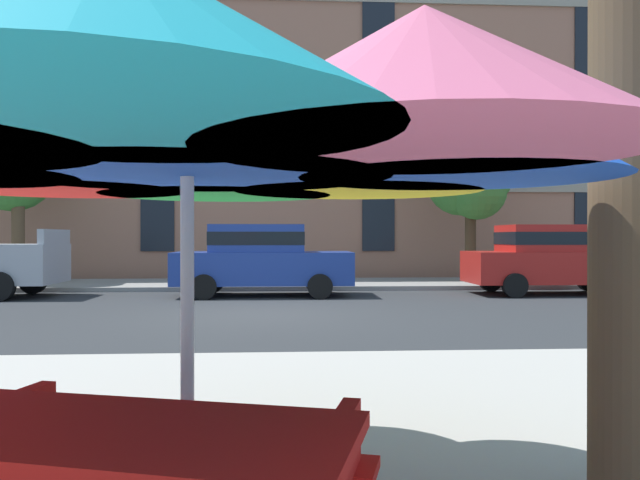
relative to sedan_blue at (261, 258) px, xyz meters
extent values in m
plane|color=#2D3033|center=(0.08, -3.70, -0.95)|extent=(120.00, 120.00, 0.00)
cube|color=gray|center=(0.08, 3.10, -0.89)|extent=(56.00, 3.60, 0.12)
cube|color=#A87056|center=(0.08, 11.30, 5.45)|extent=(44.34, 12.00, 12.80)
cube|color=#9E937F|center=(0.08, 5.26, 2.25)|extent=(43.46, 0.08, 0.36)
cube|color=#9E937F|center=(0.08, 5.26, 5.45)|extent=(43.46, 0.08, 0.36)
cube|color=black|center=(-3.61, 5.27, 5.85)|extent=(1.10, 0.06, 11.60)
cube|color=black|center=(3.78, 5.27, 5.85)|extent=(1.10, 0.06, 11.60)
cube|color=black|center=(11.17, 5.27, 5.85)|extent=(1.10, 0.06, 11.60)
cube|color=#A8AAB2|center=(-5.05, 0.00, 0.53)|extent=(0.16, 1.75, 0.36)
cylinder|color=black|center=(-5.94, 0.95, -0.61)|extent=(0.68, 0.22, 0.68)
cube|color=navy|center=(0.05, 0.00, -0.25)|extent=(4.40, 1.76, 0.80)
cube|color=navy|center=(-0.10, 0.00, 0.49)|extent=(2.30, 1.55, 0.68)
cube|color=black|center=(-0.10, 0.00, 0.49)|extent=(2.32, 1.57, 0.32)
cylinder|color=black|center=(1.42, 0.88, -0.65)|extent=(0.60, 0.22, 0.60)
cylinder|color=black|center=(1.42, -0.88, -0.65)|extent=(0.60, 0.22, 0.60)
cylinder|color=black|center=(-1.31, 0.88, -0.65)|extent=(0.60, 0.22, 0.60)
cylinder|color=black|center=(-1.31, -0.88, -0.65)|extent=(0.60, 0.22, 0.60)
cube|color=#B21E19|center=(7.50, 0.00, -0.25)|extent=(4.40, 1.76, 0.80)
cube|color=#B21E19|center=(7.35, 0.00, 0.49)|extent=(2.30, 1.55, 0.68)
cube|color=black|center=(7.35, 0.00, 0.49)|extent=(2.32, 1.57, 0.32)
cylinder|color=black|center=(8.87, 0.88, -0.65)|extent=(0.60, 0.22, 0.60)
cylinder|color=black|center=(8.87, -0.88, -0.65)|extent=(0.60, 0.22, 0.60)
cylinder|color=black|center=(6.14, 0.88, -0.65)|extent=(0.60, 0.22, 0.60)
cylinder|color=black|center=(6.14, -0.88, -0.65)|extent=(0.60, 0.22, 0.60)
cylinder|color=brown|center=(-7.21, 3.10, 0.37)|extent=(0.36, 0.36, 2.64)
sphere|color=#387F33|center=(-7.40, 3.00, 3.00)|extent=(2.08, 2.08, 2.08)
sphere|color=#387F33|center=(-7.50, 3.32, 2.56)|extent=(2.55, 2.55, 2.55)
sphere|color=#387F33|center=(-7.12, 3.30, 2.58)|extent=(1.97, 1.97, 1.97)
cylinder|color=#4C3823|center=(6.18, 2.78, 0.09)|extent=(0.33, 0.33, 2.08)
sphere|color=#387F33|center=(6.31, 2.55, 1.91)|extent=(1.75, 1.75, 1.75)
sphere|color=#387F33|center=(6.44, 3.09, 2.48)|extent=(2.28, 2.28, 2.28)
sphere|color=#387F33|center=(5.90, 2.89, 2.44)|extent=(2.27, 2.27, 2.27)
sphere|color=#387F33|center=(5.94, 2.94, 2.22)|extent=(2.09, 2.09, 2.09)
cylinder|color=silver|center=(0.12, -12.70, 0.14)|extent=(0.06, 0.06, 2.19)
cone|color=blue|center=(1.33, -12.70, 1.01)|extent=(1.45, 1.45, 0.45)
cone|color=yellow|center=(0.97, -11.84, 1.01)|extent=(1.45, 1.45, 0.45)
cone|color=green|center=(0.12, -11.49, 1.01)|extent=(1.45, 1.45, 0.45)
cone|color=red|center=(-0.74, -11.84, 1.01)|extent=(1.45, 1.45, 0.45)
cone|color=#199EB2|center=(0.12, -13.91, 1.01)|extent=(1.45, 1.45, 0.45)
cone|color=#E5668C|center=(0.97, -13.56, 1.01)|extent=(1.45, 1.45, 0.45)
cone|color=blue|center=(0.12, -12.70, 1.05)|extent=(1.81, 1.81, 0.53)
cube|color=red|center=(-0.09, -13.12, -0.21)|extent=(1.95, 1.25, 0.06)
cube|color=red|center=(0.08, -12.52, -0.51)|extent=(1.81, 0.75, 0.05)
cylinder|color=brown|center=(2.29, -12.47, 0.98)|extent=(0.44, 0.44, 3.86)
camera|label=1|loc=(0.54, -15.43, 0.52)|focal=34.58mm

